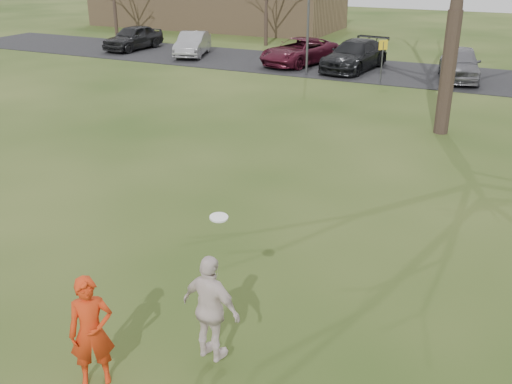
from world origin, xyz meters
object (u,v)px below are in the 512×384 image
car_0 (133,37)px  car_1 (193,44)px  car_4 (459,63)px  catching_play (211,309)px  car_2 (299,51)px  player_defender (91,332)px  building (216,2)px  car_3 (355,55)px

car_0 → car_1: (4.63, -0.37, -0.06)m
car_4 → catching_play: bearing=-100.7°
car_4 → car_2: bearing=167.3°
player_defender → building: bearing=77.1°
player_defender → car_0: 31.52m
player_defender → car_4: player_defender is taller
car_2 → building: bearing=149.3°
player_defender → car_2: size_ratio=0.35×
car_0 → car_3: (14.67, -0.38, 0.01)m
car_4 → car_0: bearing=168.3°
car_1 → car_4: size_ratio=0.90×
car_2 → car_3: 3.22m
car_2 → car_3: car_3 is taller
car_1 → car_2: (6.83, 0.16, 0.02)m
car_0 → car_4: (20.06, -0.63, 0.04)m
player_defender → car_0: (-18.32, 25.64, -0.10)m
car_1 → car_2: bearing=-17.4°
car_1 → catching_play: size_ratio=1.78×
car_0 → catching_play: (19.74, -24.59, 0.28)m
car_2 → building: size_ratio=0.25×
car_0 → car_1: car_0 is taller
player_defender → car_0: bearing=85.8°
building → car_1: bearing=-66.3°
car_1 → car_3: car_3 is taller
car_1 → building: bearing=94.9°
car_1 → car_3: 10.04m
car_0 → car_2: car_0 is taller
catching_play → car_3: bearing=101.8°
player_defender → car_3: player_defender is taller
car_1 → car_4: 15.43m
car_3 → building: size_ratio=0.26×
car_0 → building: 12.99m
player_defender → car_0: player_defender is taller
car_2 → car_3: (3.21, -0.17, 0.05)m
car_2 → player_defender: bearing=-59.5°
catching_play → car_4: bearing=89.2°
car_0 → catching_play: bearing=-47.4°
car_4 → catching_play: size_ratio=1.98×
car_1 → car_4: bearing=-19.7°
car_4 → catching_play: catching_play is taller
car_3 → car_2: bearing=-175.9°
car_3 → car_4: size_ratio=1.13×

